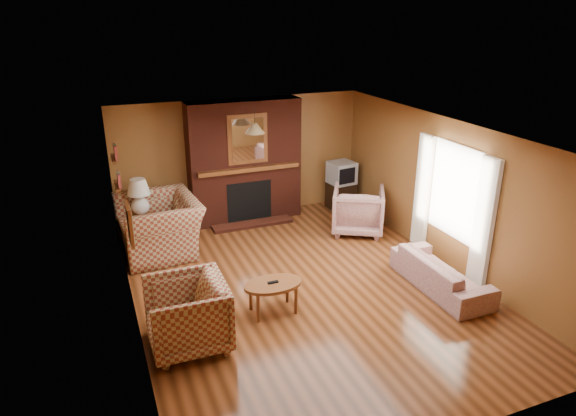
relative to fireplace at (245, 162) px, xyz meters
name	(u,v)px	position (x,y,z in m)	size (l,w,h in m)	color
floor	(305,287)	(0.00, -2.98, -1.18)	(6.50, 6.50, 0.00)	#44220E
ceiling	(307,133)	(0.00, -2.98, 1.22)	(6.50, 6.50, 0.00)	silver
wall_back	(241,158)	(0.00, 0.27, 0.02)	(6.50, 6.50, 0.00)	brown
wall_front	(450,339)	(0.00, -6.23, 0.02)	(6.50, 6.50, 0.00)	brown
wall_left	(128,241)	(-2.50, -2.98, 0.02)	(6.50, 6.50, 0.00)	brown
wall_right	(447,193)	(2.50, -2.98, 0.02)	(6.50, 6.50, 0.00)	brown
fireplace	(245,162)	(0.00, 0.00, 0.00)	(2.20, 0.82, 2.40)	#48190F
window_right	(452,202)	(2.45, -3.18, -0.06)	(0.10, 1.85, 2.00)	beige
bookshelf	(116,167)	(-2.44, -1.08, 0.48)	(0.09, 0.55, 0.71)	brown
botanical_print	(130,224)	(-2.47, -3.28, 0.37)	(0.05, 0.40, 0.50)	brown
pendant_light	(255,128)	(0.00, -0.68, 0.82)	(0.36, 0.36, 0.48)	black
plaid_loveseat	(159,226)	(-1.85, -0.89, -0.70)	(1.49, 1.30, 0.97)	maroon
plaid_armchair	(187,314)	(-1.95, -3.78, -0.73)	(0.96, 0.98, 0.90)	maroon
floral_sofa	(441,273)	(1.90, -3.78, -0.92)	(1.76, 0.69, 0.51)	#B6A48D
floral_armchair	(358,210)	(1.78, -1.41, -0.75)	(0.93, 0.95, 0.87)	#B6A48D
coffee_table	(273,287)	(-0.69, -3.45, -0.79)	(0.83, 0.51, 0.48)	brown
side_table	(143,230)	(-2.10, -0.53, -0.88)	(0.45, 0.45, 0.60)	brown
table_lamp	(139,195)	(-2.10, -0.53, -0.22)	(0.40, 0.40, 0.66)	silver
tv_stand	(341,196)	(2.05, -0.18, -0.90)	(0.51, 0.47, 0.56)	black
crt_tv	(342,173)	(2.05, -0.19, -0.39)	(0.55, 0.55, 0.46)	#999CA0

